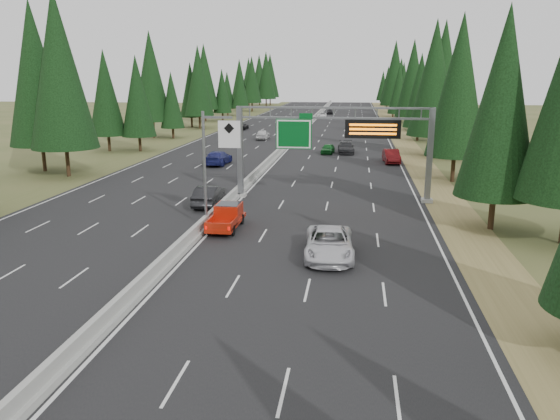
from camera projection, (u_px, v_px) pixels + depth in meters
The scene contains 19 objects.
road at pixel (294, 139), 91.01m from camera, with size 32.00×260.00×0.08m, color black.
shoulder_right at pixel (403, 141), 88.65m from camera, with size 3.60×260.00×0.06m, color olive.
shoulder_left at pixel (191, 138), 93.38m from camera, with size 3.60×260.00×0.06m, color #445025.
median_barrier at pixel (294, 137), 90.92m from camera, with size 0.70×260.00×0.85m.
sign_gantry at pixel (341, 139), 45.18m from camera, with size 16.75×0.98×7.80m.
hov_sign_pole at pixel (213, 161), 36.88m from camera, with size 2.80×0.50×8.00m.
tree_row_right at pixel (444, 85), 74.47m from camera, with size 11.78×238.14×18.99m.
tree_row_left at pixel (147, 81), 84.09m from camera, with size 11.59×238.77×18.94m.
silver_minivan at pixel (329, 243), 31.63m from camera, with size 2.75×5.97×1.66m, color silver.
red_pickup at pixel (228, 215), 37.79m from camera, with size 1.78×4.97×1.62m.
car_ahead_green at pixel (328, 149), 73.87m from camera, with size 1.55×3.86×1.31m, color #166223.
car_ahead_dkred at pixel (391, 156), 65.89m from camera, with size 1.72×4.94×1.63m, color #5C0D0F.
car_ahead_dkgrey at pixel (346, 147), 74.27m from camera, with size 2.15×5.28×1.53m, color black.
car_ahead_white at pixel (322, 115), 136.61m from camera, with size 2.15×4.66×1.29m, color white.
car_ahead_far at pixel (330, 112), 149.22m from camera, with size 1.64×4.08×1.39m, color black.
car_onc_near at pixel (209, 196), 44.24m from camera, with size 1.75×5.01×1.65m, color black.
car_onc_blue at pixel (218, 158), 64.66m from camera, with size 2.29×5.64×1.64m, color navy.
car_onc_white at pixel (263, 134), 90.21m from camera, with size 1.93×4.80×1.63m, color silver.
car_onc_far at pixel (241, 126), 106.86m from camera, with size 2.19×4.74×1.32m, color black.
Camera 1 is at (10.11, -10.66, 10.38)m, focal length 35.00 mm.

